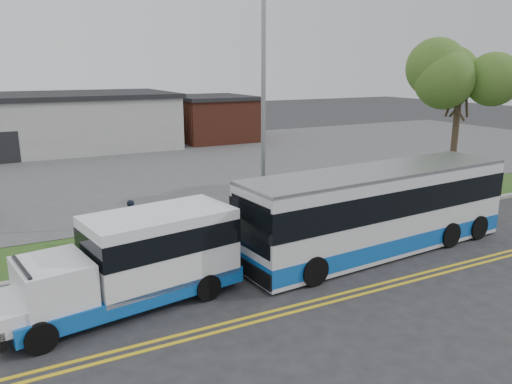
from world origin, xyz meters
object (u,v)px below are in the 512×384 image
pedestrian (131,221)px  shuttle_bus (139,257)px  tree_east (461,69)px  transit_bus (378,210)px  streetlight_near (264,96)px

pedestrian → shuttle_bus: bearing=50.5°
tree_east → transit_bus: bearing=-152.5°
tree_east → shuttle_bus: size_ratio=1.25×
transit_bus → pedestrian: transit_bus is taller
tree_east → shuttle_bus: bearing=-164.8°
streetlight_near → pedestrian: streetlight_near is taller
tree_east → transit_bus: tree_east is taller
tree_east → streetlight_near: streetlight_near is taller
streetlight_near → pedestrian: 6.88m
tree_east → transit_bus: (-8.81, -4.58, -4.72)m
transit_bus → pedestrian: bearing=144.5°
shuttle_bus → pedestrian: (0.92, 4.69, -0.43)m
tree_east → pedestrian: (-16.34, -0.01, -5.31)m
transit_bus → pedestrian: 8.83m
shuttle_bus → transit_bus: size_ratio=0.62×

